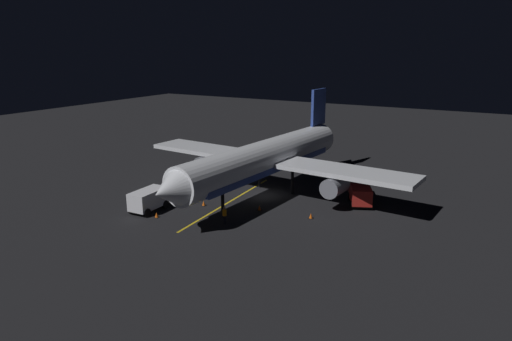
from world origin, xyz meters
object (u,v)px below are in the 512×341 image
at_px(baggage_truck, 153,198).
at_px(ground_crew_worker, 225,215).
at_px(traffic_cone_near_right, 204,203).
at_px(traffic_cone_near_left, 157,215).
at_px(traffic_cone_under_wing, 259,208).
at_px(traffic_cone_far, 311,216).
at_px(airliner, 267,158).
at_px(catering_truck, 359,193).

xyz_separation_m(baggage_truck, ground_crew_worker, (-9.00, -0.27, -0.32)).
bearing_deg(traffic_cone_near_right, traffic_cone_near_left, 68.96).
bearing_deg(traffic_cone_under_wing, traffic_cone_far, -175.24).
bearing_deg(traffic_cone_far, airliner, -32.26).
height_order(catering_truck, traffic_cone_far, catering_truck).
xyz_separation_m(catering_truck, ground_crew_worker, (9.55, 12.74, -0.26)).
height_order(airliner, traffic_cone_far, airliner).
bearing_deg(traffic_cone_far, catering_truck, -110.98).
xyz_separation_m(traffic_cone_near_left, traffic_cone_under_wing, (-8.08, -7.05, 0.00)).
bearing_deg(traffic_cone_near_left, airliner, -116.61).
xyz_separation_m(ground_crew_worker, traffic_cone_far, (-6.79, -5.54, -0.64)).
bearing_deg(traffic_cone_near_right, traffic_cone_far, -169.36).
height_order(airliner, baggage_truck, airliner).
distance_m(airliner, baggage_truck, 13.78).
distance_m(ground_crew_worker, traffic_cone_near_right, 6.01).
height_order(ground_crew_worker, traffic_cone_under_wing, ground_crew_worker).
bearing_deg(traffic_cone_under_wing, catering_truck, -137.83).
bearing_deg(traffic_cone_under_wing, traffic_cone_near_right, 16.01).
bearing_deg(catering_truck, traffic_cone_far, 69.02).
xyz_separation_m(airliner, catering_truck, (-10.37, -2.39, -3.24)).
relative_size(airliner, ground_crew_worker, 20.39).
distance_m(ground_crew_worker, traffic_cone_far, 8.79).
bearing_deg(catering_truck, traffic_cone_near_right, 32.95).
relative_size(airliner, traffic_cone_under_wing, 64.51).
bearing_deg(traffic_cone_under_wing, traffic_cone_near_left, 41.11).
height_order(catering_truck, ground_crew_worker, catering_truck).
height_order(traffic_cone_near_left, traffic_cone_far, same).
bearing_deg(catering_truck, airliner, 12.96).
distance_m(airliner, traffic_cone_near_left, 14.40).
relative_size(traffic_cone_near_left, traffic_cone_far, 1.00).
bearing_deg(traffic_cone_far, traffic_cone_under_wing, 4.76).
distance_m(baggage_truck, traffic_cone_near_right, 5.51).
distance_m(catering_truck, traffic_cone_far, 7.75).
height_order(catering_truck, traffic_cone_under_wing, catering_truck).
height_order(baggage_truck, traffic_cone_far, baggage_truck).
xyz_separation_m(airliner, ground_crew_worker, (-0.82, 10.35, -3.50)).
bearing_deg(airliner, traffic_cone_under_wing, 109.81).
xyz_separation_m(baggage_truck, traffic_cone_near_right, (-4.05, -3.61, -0.96)).
bearing_deg(traffic_cone_near_left, baggage_truck, -40.53).
height_order(catering_truck, traffic_cone_near_right, catering_truck).
bearing_deg(ground_crew_worker, catering_truck, -126.85).
distance_m(traffic_cone_near_right, traffic_cone_far, 11.95).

